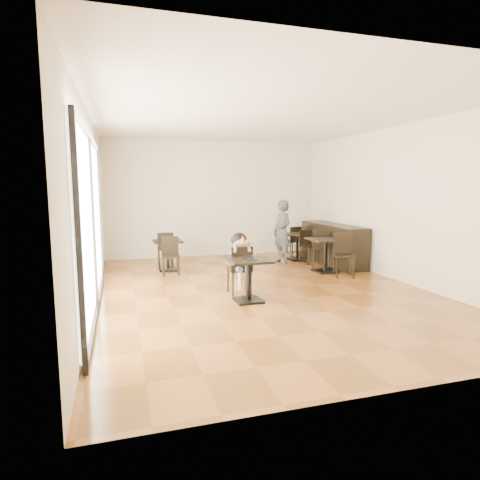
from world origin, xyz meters
name	(u,v)px	position (x,y,z in m)	size (l,w,h in m)	color
floor	(261,289)	(0.00, 0.00, 0.00)	(6.00, 8.00, 0.01)	brown
ceiling	(262,117)	(0.00, 0.00, 3.20)	(6.00, 8.00, 0.01)	white
wall_back	(214,199)	(0.00, 4.00, 1.60)	(6.00, 0.01, 3.20)	silver
wall_front	(409,227)	(0.00, -4.00, 1.60)	(6.00, 0.01, 3.20)	silver
wall_left	(90,208)	(-3.00, 0.00, 1.60)	(0.01, 8.00, 3.20)	silver
wall_right	(398,204)	(3.00, 0.00, 1.60)	(0.01, 8.00, 3.20)	silver
storefront_window	(91,223)	(-2.97, -0.50, 1.40)	(0.04, 4.50, 2.60)	white
child_table	(248,280)	(-0.48, -0.69, 0.37)	(0.70, 0.70, 0.74)	black
child_chair	(239,270)	(-0.48, -0.14, 0.45)	(0.40, 0.40, 0.89)	black
child	(239,263)	(-0.48, -0.14, 0.56)	(0.40, 0.56, 1.12)	slate
plate	(250,260)	(-0.48, -0.79, 0.75)	(0.25, 0.25, 0.02)	black
pizza_slice	(242,243)	(-0.48, -0.33, 0.97)	(0.26, 0.20, 0.06)	tan
adult_patron	(282,232)	(1.41, 2.37, 0.81)	(0.59, 0.39, 1.62)	#3B3B40
cafe_table_mid	(325,255)	(1.93, 1.06, 0.39)	(0.73, 0.73, 0.78)	black
cafe_table_left	(168,255)	(-1.50, 2.32, 0.35)	(0.66, 0.66, 0.70)	black
cafe_table_back	(297,247)	(1.97, 2.67, 0.35)	(0.67, 0.67, 0.71)	black
chair_mid_a	(320,248)	(2.09, 1.61, 0.47)	(0.42, 0.42, 0.93)	black
chair_mid_b	(344,256)	(2.09, 0.51, 0.47)	(0.42, 0.42, 0.93)	black
chair_left_a	(165,249)	(-1.50, 2.87, 0.42)	(0.38, 0.38, 0.85)	black
chair_left_b	(171,256)	(-1.50, 1.77, 0.42)	(0.38, 0.38, 0.85)	black
chair_back_a	(292,241)	(2.06, 3.22, 0.42)	(0.38, 0.38, 0.85)	black
chair_back_b	(309,247)	(2.06, 2.12, 0.42)	(0.38, 0.38, 0.85)	black
service_counter	(332,244)	(2.65, 2.00, 0.50)	(0.60, 2.40, 1.00)	black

